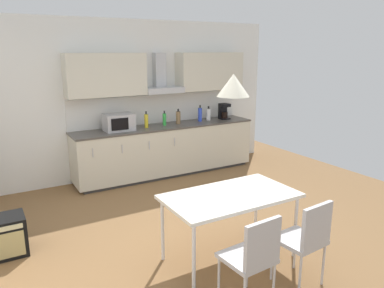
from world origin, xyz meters
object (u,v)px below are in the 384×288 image
coffee_maker (224,111)px  bottle_white (208,114)px  dining_table (230,199)px  microwave (119,122)px  bottle_green (164,119)px  chair_near_right (307,235)px  bottle_yellow (146,121)px  bottle_brown (178,117)px  guitar_amp (1,237)px  pendant_lamp (233,85)px  bottle_blue (200,114)px  chair_near_left (254,253)px

coffee_maker → bottle_white: coffee_maker is taller
bottle_white → dining_table: bearing=-118.6°
microwave → dining_table: 2.94m
bottle_green → chair_near_right: 3.76m
coffee_maker → bottle_yellow: 1.64m
bottle_white → bottle_yellow: bottle_yellow is taller
bottle_brown → dining_table: size_ratio=0.20×
bottle_white → bottle_brown: (-0.67, -0.03, 0.00)m
coffee_maker → guitar_amp: (-4.09, -1.65, -0.83)m
bottle_white → bottle_brown: bottle_brown is taller
bottle_green → pendant_lamp: (-0.67, -2.94, 0.86)m
microwave → chair_near_right: size_ratio=0.55×
bottle_brown → microwave: bearing=-178.7°
bottle_green → pendant_lamp: 3.14m
guitar_amp → pendant_lamp: pendant_lamp is taller
microwave → dining_table: size_ratio=0.34×
bottle_white → pendant_lamp: size_ratio=0.83×
guitar_amp → microwave: bearing=39.7°
bottle_white → bottle_brown: size_ratio=0.98×
bottle_green → dining_table: bearing=-102.9°
microwave → bottle_white: bearing=1.9°
bottle_white → bottle_green: bearing=-177.7°
bottle_white → bottle_yellow: bearing=-177.0°
bottle_white → guitar_amp: (-3.76, -1.68, -0.79)m
microwave → guitar_amp: microwave is taller
guitar_amp → coffee_maker: bearing=22.0°
microwave → bottle_blue: size_ratio=1.57×
microwave → chair_near_left: (-0.13, -3.69, -0.51)m
microwave → chair_near_right: (0.50, -3.69, -0.51)m
bottle_yellow → chair_near_right: size_ratio=0.33×
bottle_yellow → guitar_amp: 3.04m
bottle_green → bottle_brown: bearing=0.8°
bottle_brown → guitar_amp: bottle_brown is taller
bottle_green → bottle_brown: 0.28m
guitar_amp → pendant_lamp: 2.99m
bottle_white → chair_near_right: (-1.31, -3.75, -0.48)m
chair_near_right → guitar_amp: (-2.45, 2.06, -0.31)m
dining_table → chair_near_right: (0.32, -0.77, -0.15)m
bottle_brown → bottle_yellow: bearing=-176.8°
chair_near_left → guitar_amp: size_ratio=1.67×
bottle_green → dining_table: bottle_green is taller
bottle_white → bottle_blue: bottle_blue is taller
bottle_blue → dining_table: 3.29m
bottle_brown → chair_near_left: bearing=-108.8°
bottle_blue → dining_table: (-1.42, -2.95, -0.34)m
bottle_blue → bottle_brown: bearing=-178.9°
chair_near_left → bottle_green: bearing=75.2°
bottle_brown → pendant_lamp: bearing=-108.0°
bottle_brown → pendant_lamp: size_ratio=0.85×
coffee_maker → chair_near_left: bearing=-121.3°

